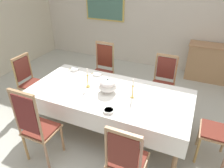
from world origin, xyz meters
name	(u,v)px	position (x,y,z in m)	size (l,w,h in m)	color
ground	(112,125)	(0.00, 0.00, -0.02)	(6.83, 5.69, 0.04)	#B4B4A9
back_wall	(158,6)	(0.00, 2.88, 1.63)	(6.83, 0.08, 3.27)	beige
dining_table	(109,95)	(0.00, -0.09, 0.68)	(2.59, 1.22, 0.74)	#9C765D
tablecloth	(109,95)	(0.00, -0.09, 0.68)	(2.61, 1.24, 0.31)	white
chair_south_a	(36,126)	(-0.63, -1.11, 0.62)	(0.44, 0.42, 1.24)	#A4774F
chair_north_a	(102,69)	(-0.63, 0.93, 0.59)	(0.44, 0.42, 1.15)	#9E7952
chair_south_b	(126,159)	(0.68, -1.11, 0.58)	(0.44, 0.42, 1.10)	#AA7E55
chair_north_b	(163,82)	(0.68, 0.92, 0.57)	(0.44, 0.42, 1.09)	#A27D5A
chair_head_west	(30,81)	(-1.70, -0.09, 0.57)	(0.42, 0.44, 1.08)	#AA744E
chair_head_east	(222,128)	(1.70, -0.09, 0.59)	(0.42, 0.44, 1.15)	#AC864B
soup_tureen	(108,85)	(-0.03, -0.09, 0.86)	(0.29, 0.29, 0.23)	silver
candlestick_west	(88,80)	(-0.39, -0.09, 0.88)	(0.07, 0.07, 0.34)	gold
candlestick_east	(133,90)	(0.39, -0.09, 0.87)	(0.07, 0.07, 0.31)	gold
bowl_near_left	(97,74)	(-0.45, 0.37, 0.77)	(0.17, 0.17, 0.03)	silver
bowl_near_right	(74,69)	(-0.95, 0.36, 0.77)	(0.16, 0.16, 0.04)	silver
bowl_far_left	(109,110)	(0.21, -0.58, 0.77)	(0.15, 0.15, 0.04)	silver
spoon_primary	(93,73)	(-0.56, 0.39, 0.75)	(0.06, 0.17, 0.01)	gold
spoon_secondary	(70,68)	(-1.07, 0.39, 0.75)	(0.03, 0.18, 0.01)	gold
sideboard	(217,64)	(1.67, 2.57, 0.45)	(1.44, 0.48, 0.90)	#A47C54
framed_painting	(105,0)	(-1.46, 2.82, 1.70)	(1.16, 0.05, 1.10)	#D1B251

